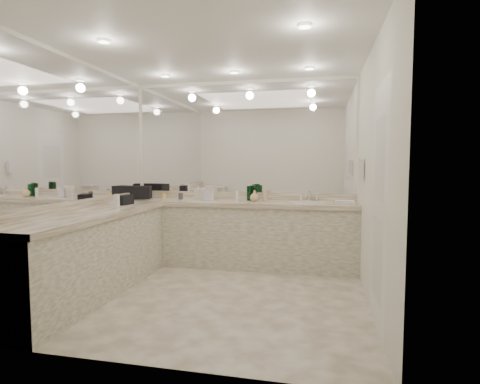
% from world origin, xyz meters
% --- Properties ---
extents(floor, '(3.20, 3.20, 0.00)m').
position_xyz_m(floor, '(0.00, 0.00, 0.00)').
color(floor, beige).
rests_on(floor, ground).
extents(ceiling, '(3.20, 3.20, 0.00)m').
position_xyz_m(ceiling, '(0.00, 0.00, 2.60)').
color(ceiling, white).
rests_on(ceiling, floor).
extents(wall_back, '(3.20, 0.02, 2.60)m').
position_xyz_m(wall_back, '(0.00, 1.50, 1.30)').
color(wall_back, silver).
rests_on(wall_back, floor).
extents(wall_left, '(0.02, 3.00, 2.60)m').
position_xyz_m(wall_left, '(-1.60, 0.00, 1.30)').
color(wall_left, silver).
rests_on(wall_left, floor).
extents(wall_right, '(0.02, 3.00, 2.60)m').
position_xyz_m(wall_right, '(1.60, 0.00, 1.30)').
color(wall_right, silver).
rests_on(wall_right, floor).
extents(vanity_back_base, '(3.20, 0.60, 0.84)m').
position_xyz_m(vanity_back_base, '(0.00, 1.20, 0.42)').
color(vanity_back_base, silver).
rests_on(vanity_back_base, floor).
extents(vanity_back_top, '(3.20, 0.64, 0.06)m').
position_xyz_m(vanity_back_top, '(0.00, 1.19, 0.87)').
color(vanity_back_top, beige).
rests_on(vanity_back_top, vanity_back_base).
extents(vanity_left_base, '(0.60, 2.40, 0.84)m').
position_xyz_m(vanity_left_base, '(-1.30, -0.30, 0.42)').
color(vanity_left_base, silver).
rests_on(vanity_left_base, floor).
extents(vanity_left_top, '(0.64, 2.42, 0.06)m').
position_xyz_m(vanity_left_top, '(-1.29, -0.30, 0.87)').
color(vanity_left_top, beige).
rests_on(vanity_left_top, vanity_left_base).
extents(backsplash_back, '(3.20, 0.04, 0.10)m').
position_xyz_m(backsplash_back, '(0.00, 1.48, 0.95)').
color(backsplash_back, beige).
rests_on(backsplash_back, vanity_back_top).
extents(backsplash_left, '(0.04, 3.00, 0.10)m').
position_xyz_m(backsplash_left, '(-1.58, 0.00, 0.95)').
color(backsplash_left, beige).
rests_on(backsplash_left, vanity_left_top).
extents(mirror_back, '(3.12, 0.01, 1.55)m').
position_xyz_m(mirror_back, '(0.00, 1.49, 1.77)').
color(mirror_back, white).
rests_on(mirror_back, wall_back).
extents(mirror_left, '(0.01, 2.92, 1.55)m').
position_xyz_m(mirror_left, '(-1.59, 0.00, 1.77)').
color(mirror_left, white).
rests_on(mirror_left, wall_left).
extents(sink, '(0.44, 0.44, 0.03)m').
position_xyz_m(sink, '(0.95, 1.20, 0.90)').
color(sink, white).
rests_on(sink, vanity_back_top).
extents(faucet, '(0.24, 0.16, 0.14)m').
position_xyz_m(faucet, '(0.95, 1.41, 0.97)').
color(faucet, silver).
rests_on(faucet, vanity_back_top).
extents(wall_phone, '(0.06, 0.10, 0.24)m').
position_xyz_m(wall_phone, '(1.56, 0.70, 1.35)').
color(wall_phone, white).
rests_on(wall_phone, wall_right).
extents(door, '(0.02, 0.82, 2.10)m').
position_xyz_m(door, '(1.59, -0.50, 1.05)').
color(door, white).
rests_on(door, wall_right).
extents(black_toiletry_bag, '(0.36, 0.27, 0.18)m').
position_xyz_m(black_toiletry_bag, '(-1.47, 1.18, 0.99)').
color(black_toiletry_bag, black).
rests_on(black_toiletry_bag, vanity_back_top).
extents(black_bag_spill, '(0.13, 0.24, 0.12)m').
position_xyz_m(black_bag_spill, '(-1.30, 0.45, 0.96)').
color(black_bag_spill, black).
rests_on(black_bag_spill, vanity_left_top).
extents(cream_cosmetic_case, '(0.29, 0.18, 0.17)m').
position_xyz_m(cream_cosmetic_case, '(-0.49, 1.26, 0.98)').
color(cream_cosmetic_case, beige).
rests_on(cream_cosmetic_case, vanity_back_top).
extents(hand_towel, '(0.24, 0.16, 0.04)m').
position_xyz_m(hand_towel, '(1.41, 1.14, 0.92)').
color(hand_towel, white).
rests_on(hand_towel, vanity_back_top).
extents(lotion_left, '(0.07, 0.07, 0.15)m').
position_xyz_m(lotion_left, '(-1.30, 0.26, 0.98)').
color(lotion_left, white).
rests_on(lotion_left, vanity_left_top).
extents(soap_bottle_a, '(0.09, 0.09, 0.20)m').
position_xyz_m(soap_bottle_a, '(-0.59, 1.24, 1.00)').
color(soap_bottle_a, silver).
rests_on(soap_bottle_a, vanity_back_top).
extents(soap_bottle_b, '(0.10, 0.10, 0.19)m').
position_xyz_m(soap_bottle_b, '(-0.43, 1.17, 0.99)').
color(soap_bottle_b, silver).
rests_on(soap_bottle_b, vanity_back_top).
extents(soap_bottle_c, '(0.15, 0.15, 0.16)m').
position_xyz_m(soap_bottle_c, '(0.23, 1.18, 0.98)').
color(soap_bottle_c, '#D5B07A').
rests_on(soap_bottle_c, vanity_back_top).
extents(green_bottle_0, '(0.07, 0.07, 0.21)m').
position_xyz_m(green_bottle_0, '(0.18, 1.29, 1.01)').
color(green_bottle_0, '#104821').
rests_on(green_bottle_0, vanity_back_top).
extents(green_bottle_1, '(0.07, 0.07, 0.21)m').
position_xyz_m(green_bottle_1, '(0.14, 1.28, 1.00)').
color(green_bottle_1, '#104821').
rests_on(green_bottle_1, vanity_back_top).
extents(green_bottle_2, '(0.07, 0.07, 0.19)m').
position_xyz_m(green_bottle_2, '(0.22, 1.25, 1.00)').
color(green_bottle_2, '#104821').
rests_on(green_bottle_2, vanity_back_top).
extents(amenity_bottle_0, '(0.06, 0.06, 0.09)m').
position_xyz_m(amenity_bottle_0, '(-0.86, 1.24, 0.95)').
color(amenity_bottle_0, '#3F3F4C').
rests_on(amenity_bottle_0, vanity_back_top).
extents(amenity_bottle_1, '(0.04, 0.04, 0.15)m').
position_xyz_m(amenity_bottle_1, '(-0.00, 1.14, 0.97)').
color(amenity_bottle_1, white).
rests_on(amenity_bottle_1, vanity_back_top).
extents(amenity_bottle_2, '(0.05, 0.05, 0.07)m').
position_xyz_m(amenity_bottle_2, '(-1.16, 1.33, 0.94)').
color(amenity_bottle_2, '#F2D84C').
rests_on(amenity_bottle_2, vanity_back_top).
extents(amenity_bottle_3, '(0.06, 0.06, 0.11)m').
position_xyz_m(amenity_bottle_3, '(0.36, 1.30, 0.96)').
color(amenity_bottle_3, '#E0B28C').
rests_on(amenity_bottle_3, vanity_back_top).
extents(amenity_bottle_4, '(0.05, 0.05, 0.08)m').
position_xyz_m(amenity_bottle_4, '(-0.55, 1.19, 0.94)').
color(amenity_bottle_4, silver).
rests_on(amenity_bottle_4, vanity_back_top).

